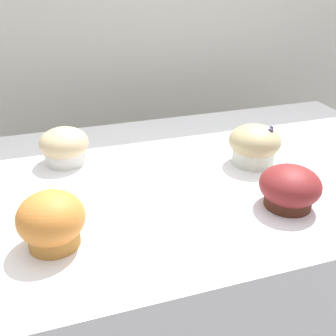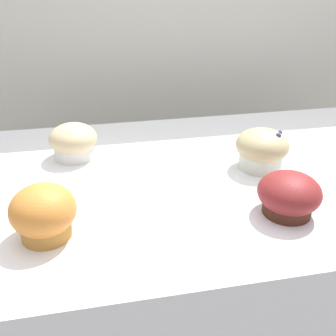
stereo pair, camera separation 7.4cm
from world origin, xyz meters
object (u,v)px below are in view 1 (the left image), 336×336
object	(u,v)px
muffin_front_center	(64,146)
muffin_back_left	(290,188)
muffin_back_right	(52,221)
muffin_front_left	(254,144)

from	to	relation	value
muffin_front_center	muffin_back_left	size ratio (longest dim) A/B	0.97
muffin_front_center	muffin_back_right	world-z (taller)	muffin_back_right
muffin_back_right	muffin_front_left	bearing A→B (deg)	20.19
muffin_front_left	muffin_front_center	bearing A→B (deg)	162.01
muffin_back_left	muffin_front_left	xyz separation A→B (m)	(0.02, 0.17, 0.01)
muffin_front_center	muffin_front_left	xyz separation A→B (m)	(0.39, -0.13, 0.01)
muffin_back_left	muffin_back_right	size ratio (longest dim) A/B	1.05
muffin_back_left	muffin_front_left	world-z (taller)	muffin_front_left
muffin_front_center	muffin_front_left	distance (m)	0.41
muffin_back_left	muffin_back_right	xyz separation A→B (m)	(-0.41, 0.01, 0.01)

